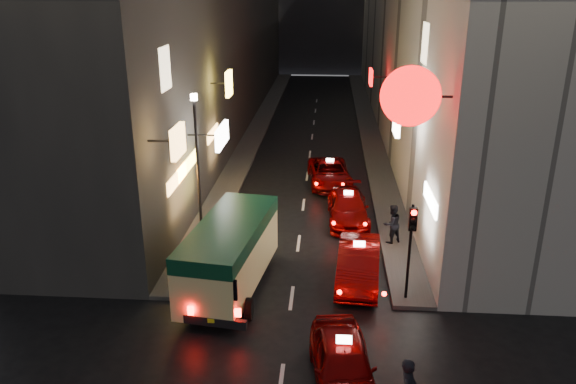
% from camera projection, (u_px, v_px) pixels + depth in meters
% --- Properties ---
extents(building_left, '(7.61, 52.00, 18.00)m').
position_uv_depth(building_left, '(206.00, 5.00, 41.14)').
color(building_left, '#353330').
rests_on(building_left, ground).
extents(building_right, '(8.26, 52.00, 18.00)m').
position_uv_depth(building_right, '(427.00, 6.00, 40.05)').
color(building_right, '#ACA69D').
rests_on(building_right, ground).
extents(sidewalk_left, '(1.50, 52.00, 0.15)m').
position_uv_depth(sidewalk_left, '(259.00, 125.00, 43.99)').
color(sidewalk_left, '#454340').
rests_on(sidewalk_left, ground).
extents(sidewalk_right, '(1.50, 52.00, 0.15)m').
position_uv_depth(sidewalk_right, '(368.00, 127.00, 43.42)').
color(sidewalk_right, '#454340').
rests_on(sidewalk_right, ground).
extents(minibus, '(2.91, 6.28, 2.59)m').
position_uv_depth(minibus, '(230.00, 248.00, 19.94)').
color(minibus, '#D8D687').
rests_on(minibus, ground).
extents(taxi_near, '(2.70, 5.37, 1.81)m').
position_uv_depth(taxi_near, '(343.00, 361.00, 15.28)').
color(taxi_near, '#6F0404').
rests_on(taxi_near, ground).
extents(taxi_second, '(2.54, 5.38, 1.83)m').
position_uv_depth(taxi_second, '(359.00, 261.00, 20.78)').
color(taxi_second, '#6F0404').
rests_on(taxi_second, ground).
extents(taxi_third, '(2.14, 4.87, 1.70)m').
position_uv_depth(taxi_third, '(348.00, 205.00, 26.15)').
color(taxi_third, '#6F0404').
rests_on(taxi_third, ground).
extents(taxi_far, '(2.49, 5.02, 1.71)m').
position_uv_depth(taxi_far, '(330.00, 171.00, 30.92)').
color(taxi_far, '#6F0404').
rests_on(taxi_far, ground).
extents(pedestrian_sidewalk, '(0.85, 0.76, 1.92)m').
position_uv_depth(pedestrian_sidewalk, '(392.00, 221.00, 23.52)').
color(pedestrian_sidewalk, black).
rests_on(pedestrian_sidewalk, sidewalk_right).
extents(traffic_light, '(0.26, 0.43, 3.50)m').
position_uv_depth(traffic_light, '(412.00, 233.00, 18.65)').
color(traffic_light, black).
rests_on(traffic_light, sidewalk_right).
extents(lamp_post, '(0.28, 0.28, 6.22)m').
position_uv_depth(lamp_post, '(197.00, 158.00, 23.09)').
color(lamp_post, black).
rests_on(lamp_post, sidewalk_left).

